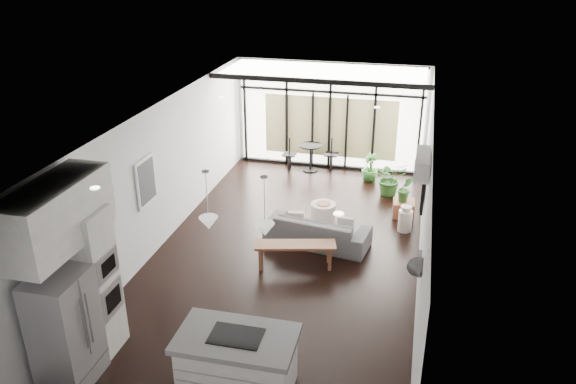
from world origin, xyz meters
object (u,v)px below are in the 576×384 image
at_px(island, 237,362).
at_px(fridge, 65,330).
at_px(pouf, 323,213).
at_px(tv, 423,187).
at_px(milk_can, 405,218).
at_px(sofa, 317,225).
at_px(console_bench, 295,255).

relative_size(island, fridge, 0.95).
relative_size(pouf, tv, 0.49).
xyz_separation_m(pouf, milk_can, (1.73, 0.00, 0.07)).
relative_size(sofa, tv, 1.88).
xyz_separation_m(island, sofa, (0.28, 4.18, -0.03)).
height_order(pouf, tv, tv).
bearing_deg(milk_can, fridge, -127.35).
bearing_deg(pouf, fridge, -114.17).
relative_size(pouf, milk_can, 0.94).
xyz_separation_m(fridge, pouf, (2.48, 5.52, -0.62)).
bearing_deg(tv, console_bench, -150.20).
relative_size(console_bench, milk_can, 2.62).
distance_m(sofa, tv, 2.17).
bearing_deg(island, milk_can, 68.54).
bearing_deg(island, sofa, 85.54).
height_order(island, tv, tv).
xyz_separation_m(island, milk_can, (1.95, 5.15, -0.15)).
bearing_deg(sofa, island, 94.83).
relative_size(fridge, sofa, 0.81).
height_order(console_bench, milk_can, milk_can).
height_order(console_bench, tv, tv).
bearing_deg(tv, pouf, 161.67).
xyz_separation_m(fridge, sofa, (2.53, 4.55, -0.43)).
bearing_deg(tv, fridge, -132.80).
bearing_deg(console_bench, milk_can, 31.08).
distance_m(console_bench, tv, 2.74).
relative_size(milk_can, tv, 0.52).
height_order(milk_can, tv, tv).
height_order(island, fridge, fridge).
bearing_deg(console_bench, sofa, 62.17).
bearing_deg(milk_can, island, -110.80).
distance_m(pouf, tv, 2.38).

